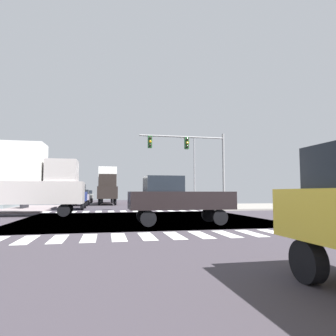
# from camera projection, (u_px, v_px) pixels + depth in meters

# --- Properties ---
(ground) EXTENTS (90.00, 90.00, 0.05)m
(ground) POSITION_uv_depth(u_px,v_px,m) (143.00, 219.00, 17.95)
(ground) COLOR #3C363E
(sidewalk_corner_ne) EXTENTS (12.00, 12.00, 0.14)m
(sidewalk_corner_ne) POSITION_uv_depth(u_px,v_px,m) (250.00, 206.00, 32.30)
(sidewalk_corner_ne) COLOR gray
(sidewalk_corner_ne) RESTS_ON ground
(crosswalk_near) EXTENTS (13.50, 2.00, 0.01)m
(crosswalk_near) POSITION_uv_depth(u_px,v_px,m) (161.00, 236.00, 10.77)
(crosswalk_near) COLOR white
(crosswalk_near) RESTS_ON ground
(crosswalk_far) EXTENTS (13.50, 2.00, 0.01)m
(crosswalk_far) POSITION_uv_depth(u_px,v_px,m) (129.00, 211.00, 25.02)
(crosswalk_far) COLOR white
(crosswalk_far) RESTS_ON ground
(traffic_signal_mast) EXTENTS (7.56, 0.55, 6.75)m
(traffic_signal_mast) POSITION_uv_depth(u_px,v_px,m) (192.00, 152.00, 25.99)
(traffic_signal_mast) COLOR gray
(traffic_signal_mast) RESTS_ON ground
(street_lamp) EXTENTS (1.78, 0.32, 8.05)m
(street_lamp) POSITION_uv_depth(u_px,v_px,m) (192.00, 164.00, 34.92)
(street_lamp) COLOR gray
(street_lamp) RESTS_ON ground
(pickup_nearside_1) EXTENTS (5.10, 2.00, 2.35)m
(pickup_nearside_1) POSITION_uv_depth(u_px,v_px,m) (177.00, 198.00, 14.89)
(pickup_nearside_1) COLOR black
(pickup_nearside_1) RESTS_ON ground
(sedan_farside_1) EXTENTS (1.80, 4.30, 1.88)m
(sedan_farside_1) POSITION_uv_depth(u_px,v_px,m) (107.00, 195.00, 45.63)
(sedan_farside_1) COLOR black
(sedan_farside_1) RESTS_ON ground
(sedan_crossing_2) EXTENTS (1.80, 4.30, 1.88)m
(sedan_crossing_2) POSITION_uv_depth(u_px,v_px,m) (82.00, 196.00, 35.62)
(sedan_crossing_2) COLOR black
(sedan_crossing_2) RESTS_ON ground
(sedan_queued_3) EXTENTS (1.80, 4.30, 1.88)m
(sedan_queued_3) POSITION_uv_depth(u_px,v_px,m) (87.00, 195.00, 45.46)
(sedan_queued_3) COLOR black
(sedan_queued_3) RESTS_ON ground
(suv_leading_1) EXTENTS (1.96, 4.60, 2.34)m
(suv_leading_1) POSITION_uv_depth(u_px,v_px,m) (75.00, 194.00, 27.99)
(suv_leading_1) COLOR black
(suv_leading_1) RESTS_ON ground
(box_truck_trailing_1) EXTENTS (2.40, 7.20, 4.85)m
(box_truck_trailing_1) POSITION_uv_depth(u_px,v_px,m) (107.00, 185.00, 39.10)
(box_truck_trailing_1) COLOR black
(box_truck_trailing_1) RESTS_ON ground
(box_truck_middle_2) EXTENTS (7.20, 2.40, 4.85)m
(box_truck_middle_2) POSITION_uv_depth(u_px,v_px,m) (25.00, 177.00, 20.05)
(box_truck_middle_2) COLOR black
(box_truck_middle_2) RESTS_ON ground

